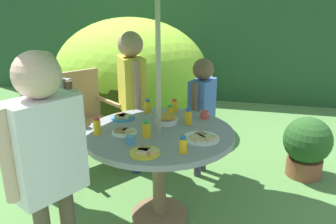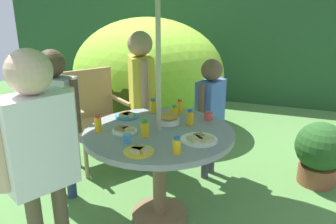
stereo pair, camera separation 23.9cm
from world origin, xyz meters
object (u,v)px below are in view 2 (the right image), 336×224
(juice_bottle_front_edge, at_px, (174,112))
(cup_near, at_px, (209,116))
(plate_near_left, at_px, (139,151))
(juice_bottle_spot_a, at_px, (145,129))
(cup_far, at_px, (127,138))
(child_in_white_shirt, at_px, (38,143))
(snack_bowl, at_px, (169,119))
(child_in_blue_shirt, at_px, (210,104))
(child_in_grey_shirt, at_px, (56,107))
(child_in_yellow_shirt, at_px, (141,84))
(plate_back_edge, at_px, (124,130))
(juice_bottle_center_back, at_px, (153,106))
(wooden_chair, at_px, (94,112))
(potted_plant, at_px, (320,151))
(juice_bottle_near_right, at_px, (98,124))
(juice_bottle_far_right, at_px, (190,118))
(juice_bottle_center_front, at_px, (180,107))
(plate_mid_left, at_px, (127,115))
(juice_bottle_far_left, at_px, (177,146))
(dome_tent, at_px, (148,74))
(plate_mid_right, at_px, (199,139))
(garden_table, at_px, (159,146))

(juice_bottle_front_edge, xyz_separation_m, cup_near, (0.28, 0.04, -0.02))
(juice_bottle_front_edge, relative_size, cup_near, 1.54)
(plate_near_left, distance_m, juice_bottle_spot_a, 0.28)
(plate_near_left, xyz_separation_m, cup_far, (-0.14, 0.13, 0.02))
(child_in_white_shirt, height_order, cup_near, child_in_white_shirt)
(snack_bowl, relative_size, cup_near, 2.53)
(child_in_blue_shirt, xyz_separation_m, cup_far, (-0.34, -1.05, 0.02))
(child_in_grey_shirt, relative_size, cup_near, 18.92)
(snack_bowl, distance_m, cup_near, 0.33)
(child_in_yellow_shirt, distance_m, cup_near, 0.84)
(child_in_grey_shirt, relative_size, plate_back_edge, 7.04)
(juice_bottle_center_back, bearing_deg, child_in_blue_shirt, 43.75)
(child_in_yellow_shirt, bearing_deg, wooden_chair, -121.07)
(juice_bottle_center_back, xyz_separation_m, juice_bottle_spot_a, (0.15, -0.52, 0.00))
(potted_plant, relative_size, child_in_yellow_shirt, 0.43)
(juice_bottle_near_right, xyz_separation_m, cup_far, (0.29, -0.10, -0.03))
(child_in_yellow_shirt, bearing_deg, juice_bottle_spot_a, -7.33)
(juice_bottle_far_right, bearing_deg, child_in_grey_shirt, -169.01)
(child_in_grey_shirt, distance_m, juice_bottle_center_front, 1.02)
(snack_bowl, height_order, plate_mid_left, snack_bowl)
(juice_bottle_far_left, xyz_separation_m, juice_bottle_center_front, (-0.23, 0.77, 0.00))
(juice_bottle_front_edge, relative_size, cup_far, 1.85)
(dome_tent, height_order, plate_back_edge, dome_tent)
(plate_mid_left, bearing_deg, juice_bottle_center_back, 50.29)
(cup_near, bearing_deg, plate_mid_right, -84.93)
(dome_tent, bearing_deg, juice_bottle_front_edge, -60.24)
(plate_back_edge, bearing_deg, child_in_yellow_shirt, 105.70)
(snack_bowl, bearing_deg, child_in_white_shirt, -113.15)
(child_in_white_shirt, distance_m, juice_bottle_center_back, 1.20)
(child_in_grey_shirt, height_order, cup_near, child_in_grey_shirt)
(child_in_white_shirt, distance_m, plate_back_edge, 0.73)
(juice_bottle_far_left, relative_size, juice_bottle_spot_a, 0.93)
(plate_mid_right, bearing_deg, plate_back_edge, -177.47)
(garden_table, height_order, plate_mid_right, plate_mid_right)
(plate_mid_right, bearing_deg, dome_tent, 121.72)
(child_in_yellow_shirt, bearing_deg, snack_bowl, 8.55)
(child_in_white_shirt, xyz_separation_m, cup_far, (0.27, 0.53, -0.14))
(wooden_chair, height_order, dome_tent, dome_tent)
(wooden_chair, relative_size, cup_near, 14.37)
(plate_mid_right, xyz_separation_m, juice_bottle_spot_a, (-0.38, -0.05, 0.05))
(child_in_blue_shirt, bearing_deg, plate_back_edge, -11.12)
(juice_bottle_far_right, xyz_separation_m, juice_bottle_front_edge, (-0.17, 0.12, -0.01))
(wooden_chair, xyz_separation_m, plate_mid_right, (1.32, -0.77, 0.19))
(potted_plant, height_order, juice_bottle_spot_a, juice_bottle_spot_a)
(garden_table, height_order, cup_far, cup_far)
(potted_plant, bearing_deg, juice_bottle_front_edge, -151.38)
(juice_bottle_far_right, bearing_deg, juice_bottle_front_edge, 144.63)
(plate_near_left, height_order, juice_bottle_center_front, juice_bottle_center_front)
(child_in_yellow_shirt, bearing_deg, plate_back_edge, -17.33)
(juice_bottle_center_back, height_order, juice_bottle_front_edge, juice_bottle_center_back)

